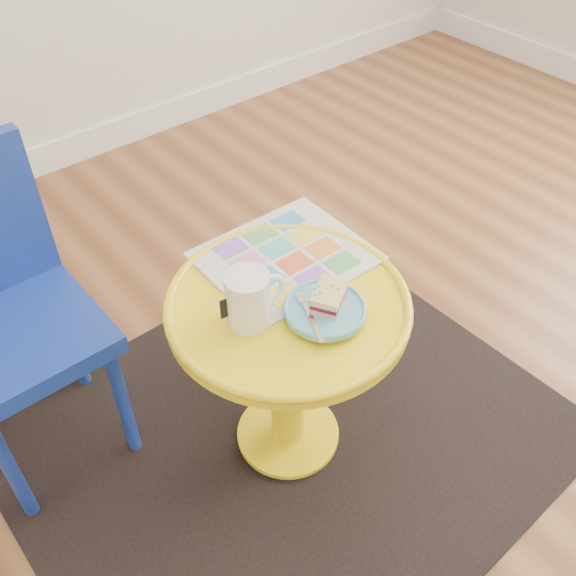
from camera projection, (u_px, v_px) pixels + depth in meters
floor at (516, 460)px, 1.61m from camera, size 4.00×4.00×0.00m
rug at (288, 435)px, 1.65m from camera, size 1.32×1.12×0.01m
side_table at (288, 346)px, 1.42m from camera, size 0.51×0.51×0.49m
chair at (0, 305)px, 1.38m from camera, size 0.35×0.35×0.77m
newspaper at (286, 256)px, 1.43m from camera, size 0.36×0.31×0.01m
mug at (249, 297)px, 1.25m from camera, size 0.13×0.09×0.12m
plate at (325, 310)px, 1.28m from camera, size 0.17×0.17×0.02m
cake_slice at (329, 296)px, 1.28m from camera, size 0.10×0.09×0.04m
fork at (310, 314)px, 1.26m from camera, size 0.07×0.14×0.00m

